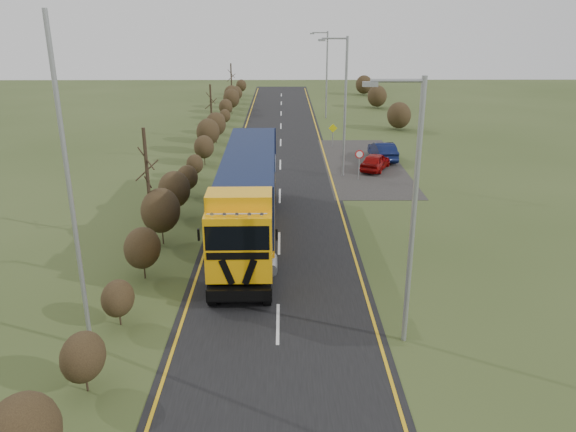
% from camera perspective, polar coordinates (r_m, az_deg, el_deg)
% --- Properties ---
extents(ground, '(160.00, 160.00, 0.00)m').
position_cam_1_polar(ground, '(25.43, -0.97, -6.28)').
color(ground, '#35451D').
rests_on(ground, ground).
extents(road, '(8.00, 120.00, 0.02)m').
position_cam_1_polar(road, '(34.69, -0.85, 1.04)').
color(road, black).
rests_on(road, ground).
extents(layby, '(6.00, 18.00, 0.02)m').
position_cam_1_polar(layby, '(44.71, 7.60, 5.20)').
color(layby, '#2A2825').
rests_on(layby, ground).
extents(lane_markings, '(7.52, 116.00, 0.01)m').
position_cam_1_polar(lane_markings, '(34.39, -0.86, 0.90)').
color(lane_markings, gold).
rests_on(lane_markings, road).
extents(hedgerow, '(2.24, 102.04, 6.05)m').
position_cam_1_polar(hedgerow, '(32.78, -11.44, 2.46)').
color(hedgerow, black).
rests_on(hedgerow, ground).
extents(lorry, '(3.11, 16.03, 4.46)m').
position_cam_1_polar(lorry, '(29.07, -4.01, 2.46)').
color(lorry, black).
rests_on(lorry, ground).
extents(car_red_hatchback, '(3.03, 4.14, 1.31)m').
position_cam_1_polar(car_red_hatchback, '(43.12, 8.87, 5.47)').
color(car_red_hatchback, '#860706').
rests_on(car_red_hatchback, ground).
extents(car_blue_sedan, '(1.87, 4.52, 1.45)m').
position_cam_1_polar(car_blue_sedan, '(46.29, 9.60, 6.51)').
color(car_blue_sedan, '#091136').
rests_on(car_blue_sedan, ground).
extents(streetlight_near, '(2.00, 0.19, 9.42)m').
position_cam_1_polar(streetlight_near, '(19.15, 12.36, 1.09)').
color(streetlight_near, gray).
rests_on(streetlight_near, ground).
extents(streetlight_mid, '(2.08, 0.20, 9.79)m').
position_cam_1_polar(streetlight_mid, '(40.28, 5.65, 11.52)').
color(streetlight_mid, gray).
rests_on(streetlight_mid, ground).
extents(streetlight_far, '(2.00, 0.19, 9.42)m').
position_cam_1_polar(streetlight_far, '(64.13, 3.85, 14.47)').
color(streetlight_far, gray).
rests_on(streetlight_far, ground).
extents(left_pole, '(0.16, 0.16, 11.37)m').
position_cam_1_polar(left_pole, '(19.45, -21.23, 1.98)').
color(left_pole, gray).
rests_on(left_pole, ground).
extents(speed_sign, '(0.60, 0.10, 2.19)m').
position_cam_1_polar(speed_sign, '(40.08, 7.25, 5.73)').
color(speed_sign, gray).
rests_on(speed_sign, ground).
extents(warning_board, '(0.78, 0.11, 2.05)m').
position_cam_1_polar(warning_board, '(50.46, 4.58, 8.45)').
color(warning_board, gray).
rests_on(warning_board, ground).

